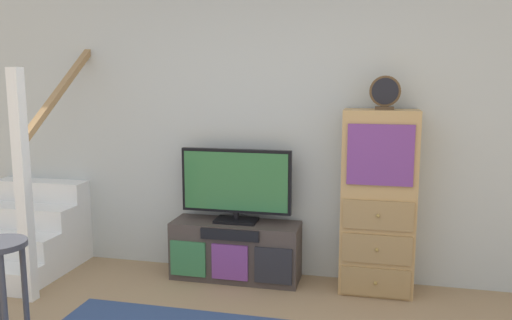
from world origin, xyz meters
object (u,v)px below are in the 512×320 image
Objects in this scene: desk_clock at (385,93)px; bar_stool_near at (0,272)px; media_console at (236,250)px; television at (236,184)px; side_cabinet at (378,203)px.

desk_clock reaches higher than bar_stool_near.
bar_stool_near is (-1.07, -1.54, 0.30)m from media_console.
television is 3.65× the size of desk_clock.
television is 0.65× the size of side_cabinet.
desk_clock is (1.20, -0.00, 1.36)m from media_console.
bar_stool_near is (-2.25, -1.55, -0.19)m from side_cabinet.
desk_clock reaches higher than side_cabinet.
side_cabinet is 2.74m from bar_stool_near.
desk_clock is (1.20, -0.03, 0.78)m from television.
side_cabinet is (1.18, -0.01, -0.10)m from television.
media_console is at bearing -90.00° from television.
television is 1.29× the size of bar_stool_near.
bar_stool_near is at bearing -145.91° from desk_clock.
media_console is 1.28m from side_cabinet.
bar_stool_near is (-2.27, -1.54, -1.06)m from desk_clock.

